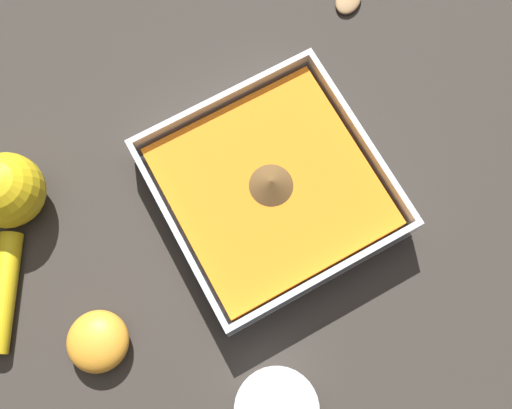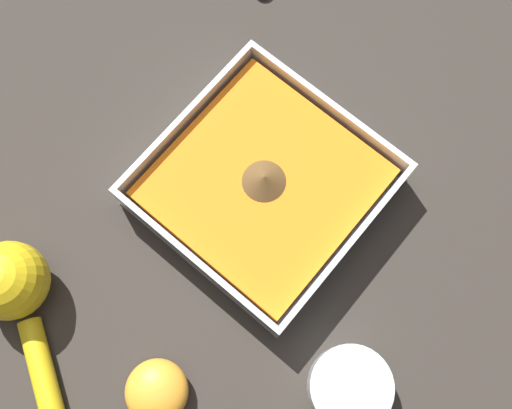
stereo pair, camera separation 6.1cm
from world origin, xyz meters
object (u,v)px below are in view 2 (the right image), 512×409
at_px(square_dish, 264,186).
at_px(lemon_squeezer, 14,293).
at_px(lemon_half, 157,391).
at_px(spice_bowl, 349,387).

xyz_separation_m(square_dish, lemon_squeezer, (-0.11, -0.24, 0.02)).
bearing_deg(lemon_half, spice_bowl, 41.30).
bearing_deg(spice_bowl, lemon_squeezer, -154.99).
relative_size(square_dish, spice_bowl, 2.77).
relative_size(spice_bowl, lemon_squeezer, 0.43).
bearing_deg(lemon_half, square_dish, 103.31).
xyz_separation_m(square_dish, spice_bowl, (0.19, -0.10, -0.00)).
bearing_deg(square_dish, lemon_half, -76.69).
height_order(square_dish, lemon_squeezer, lemon_squeezer).
bearing_deg(lemon_squeezer, spice_bowl, -125.05).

